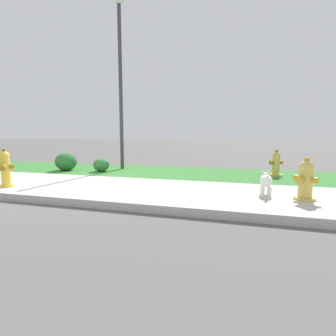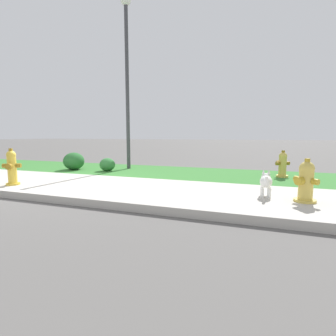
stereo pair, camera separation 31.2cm
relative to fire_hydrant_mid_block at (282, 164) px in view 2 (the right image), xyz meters
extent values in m
plane|color=#5B5956|center=(-4.46, -2.56, -0.32)|extent=(120.00, 120.00, 0.00)
cube|color=#BCB7AD|center=(-4.46, -2.56, -0.31)|extent=(18.00, 2.44, 0.01)
cube|color=#387A33|center=(-4.46, -0.08, -0.31)|extent=(18.00, 2.53, 0.01)
cube|color=#BCB7AD|center=(-4.46, -3.86, -0.26)|extent=(18.00, 0.16, 0.12)
cylinder|color=gold|center=(0.00, -0.01, -0.29)|extent=(0.28, 0.28, 0.05)
cylinder|color=gold|center=(0.00, -0.01, -0.03)|extent=(0.18, 0.18, 0.48)
sphere|color=gold|center=(0.00, -0.01, 0.21)|extent=(0.19, 0.19, 0.19)
cube|color=olive|center=(0.00, -0.01, 0.32)|extent=(0.08, 0.08, 0.06)
cylinder|color=olive|center=(-0.11, -0.08, 0.03)|extent=(0.12, 0.12, 0.09)
cylinder|color=olive|center=(0.12, 0.07, 0.03)|extent=(0.12, 0.12, 0.09)
cylinder|color=olive|center=(-0.07, 0.11, 0.03)|extent=(0.16, 0.15, 0.12)
cylinder|color=gold|center=(-5.32, -3.07, -0.29)|extent=(0.26, 0.26, 0.05)
cylinder|color=gold|center=(-5.32, -3.07, 0.03)|extent=(0.17, 0.17, 0.58)
sphere|color=gold|center=(-5.32, -3.07, 0.32)|extent=(0.18, 0.18, 0.18)
cube|color=olive|center=(-5.32, -3.07, 0.42)|extent=(0.08, 0.08, 0.06)
cylinder|color=olive|center=(-5.21, -3.01, 0.10)|extent=(0.12, 0.12, 0.09)
cylinder|color=olive|center=(-5.44, -3.13, 0.10)|extent=(0.12, 0.12, 0.09)
cylinder|color=olive|center=(-5.26, -3.19, 0.10)|extent=(0.15, 0.14, 0.12)
cylinder|color=gold|center=(0.18, -2.55, -0.29)|extent=(0.33, 0.33, 0.05)
cylinder|color=gold|center=(0.18, -2.55, -0.03)|extent=(0.21, 0.21, 0.48)
sphere|color=gold|center=(0.18, -2.55, 0.21)|extent=(0.22, 0.22, 0.22)
cube|color=#B29323|center=(0.18, -2.55, 0.34)|extent=(0.08, 0.08, 0.06)
cylinder|color=#B29323|center=(0.29, -2.65, 0.03)|extent=(0.13, 0.13, 0.09)
cylinder|color=#B29323|center=(0.07, -2.45, 0.03)|extent=(0.13, 0.13, 0.09)
cylinder|color=#B29323|center=(0.07, -2.66, 0.03)|extent=(0.16, 0.15, 0.12)
ellipsoid|color=white|center=(-0.39, -2.38, -0.05)|extent=(0.20, 0.32, 0.20)
sphere|color=white|center=(-0.40, -2.18, -0.02)|extent=(0.16, 0.16, 0.16)
sphere|color=black|center=(-0.40, -2.10, -0.03)|extent=(0.03, 0.03, 0.03)
cone|color=white|center=(-0.44, -2.17, 0.08)|extent=(0.06, 0.06, 0.07)
cone|color=white|center=(-0.35, -2.17, 0.08)|extent=(0.06, 0.06, 0.07)
cylinder|color=white|center=(-0.45, -2.28, -0.23)|extent=(0.06, 0.06, 0.16)
cylinder|color=white|center=(-0.34, -2.28, -0.23)|extent=(0.06, 0.06, 0.16)
cylinder|color=white|center=(-0.45, -2.48, -0.23)|extent=(0.06, 0.06, 0.16)
cylinder|color=white|center=(-0.34, -2.48, -0.23)|extent=(0.06, 0.06, 0.16)
cylinder|color=white|center=(-0.39, -2.56, 0.01)|extent=(0.04, 0.04, 0.11)
cylinder|color=#3D3D42|center=(-4.38, 0.20, 2.10)|extent=(0.11, 0.11, 4.83)
sphere|color=silver|center=(-4.38, 0.20, 4.61)|extent=(0.32, 0.32, 0.32)
ellipsoid|color=#337538|center=(-4.70, -0.51, -0.13)|extent=(0.44, 0.44, 0.38)
ellipsoid|color=#28662D|center=(-5.81, -0.60, -0.06)|extent=(0.61, 0.61, 0.52)
camera|label=1|loc=(-0.76, -7.10, 0.71)|focal=28.00mm
camera|label=2|loc=(-0.46, -7.00, 0.71)|focal=28.00mm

